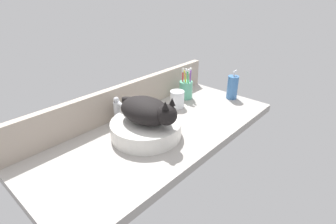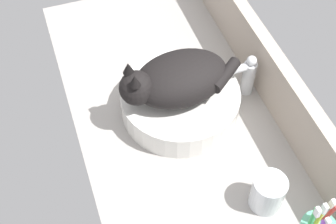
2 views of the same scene
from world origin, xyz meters
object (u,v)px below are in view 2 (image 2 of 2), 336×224
Objects in this scene: cat at (176,79)px; water_glass at (267,194)px; sink_basin at (180,101)px; faucet at (245,74)px.

water_glass is (32.79, 10.92, -9.05)cm from cat.
sink_basin is 2.34× the size of faucet.
water_glass is at bearing -15.73° from faucet.
cat is at bearing -88.64° from faucet.
sink_basin is at bearing 97.22° from cat.
sink_basin is 0.98× the size of cat.
water_glass is (33.27, -9.37, -3.16)cm from faucet.
cat reaches higher than faucet.
cat is 2.38× the size of faucet.
faucet reaches higher than water_glass.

